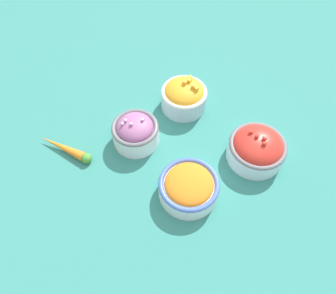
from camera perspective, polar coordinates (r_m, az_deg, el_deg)
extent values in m
plane|color=#337F75|center=(0.82, 0.00, -1.16)|extent=(3.00, 3.00, 0.00)
cylinder|color=silver|center=(0.83, 15.02, -0.69)|extent=(0.14, 0.14, 0.05)
torus|color=slate|center=(0.81, 15.40, 0.26)|extent=(0.14, 0.14, 0.01)
ellipsoid|color=red|center=(0.81, 15.40, 0.26)|extent=(0.12, 0.12, 0.06)
ellipsoid|color=red|center=(0.77, 16.49, 0.63)|extent=(0.01, 0.01, 0.01)
ellipsoid|color=red|center=(0.78, 16.49, 1.45)|extent=(0.01, 0.01, 0.01)
ellipsoid|color=red|center=(0.79, 14.27, 2.60)|extent=(0.01, 0.01, 0.01)
ellipsoid|color=red|center=(0.78, 15.30, 1.91)|extent=(0.01, 0.01, 0.01)
cylinder|color=white|center=(0.75, 3.60, -7.22)|extent=(0.14, 0.14, 0.04)
torus|color=#4766B7|center=(0.73, 3.69, -6.44)|extent=(0.14, 0.14, 0.01)
ellipsoid|color=orange|center=(0.73, 3.69, -6.44)|extent=(0.11, 0.11, 0.04)
cylinder|color=#B2C1CC|center=(0.90, 2.76, 8.34)|extent=(0.12, 0.12, 0.05)
torus|color=silver|center=(0.88, 2.83, 9.53)|extent=(0.12, 0.12, 0.01)
ellipsoid|color=orange|center=(0.88, 2.83, 9.53)|extent=(0.11, 0.11, 0.05)
cube|color=#F4A828|center=(0.87, 3.74, 11.46)|extent=(0.01, 0.01, 0.01)
cube|color=#F4A828|center=(0.86, 4.45, 10.52)|extent=(0.01, 0.01, 0.01)
cube|color=#F4A828|center=(0.86, 2.97, 11.19)|extent=(0.01, 0.01, 0.01)
cube|color=#F4A828|center=(0.88, 3.86, 11.93)|extent=(0.01, 0.01, 0.01)
cube|color=#F4A828|center=(0.86, 4.96, 10.10)|extent=(0.01, 0.01, 0.01)
cylinder|color=white|center=(0.83, -5.64, 2.26)|extent=(0.12, 0.12, 0.05)
torus|color=slate|center=(0.81, -5.79, 3.38)|extent=(0.12, 0.12, 0.01)
ellipsoid|color=#9E5B8E|center=(0.81, -5.79, 3.38)|extent=(0.09, 0.09, 0.05)
cube|color=#C699C1|center=(0.79, -4.56, 4.61)|extent=(0.01, 0.01, 0.01)
cube|color=#C699C1|center=(0.79, -7.38, 4.61)|extent=(0.01, 0.01, 0.01)
cube|color=#C699C1|center=(0.78, -6.40, 4.00)|extent=(0.01, 0.01, 0.01)
cube|color=#C699C1|center=(0.79, -7.91, 4.03)|extent=(0.01, 0.01, 0.01)
cone|color=orange|center=(0.86, -17.94, -0.01)|extent=(0.13, 0.05, 0.02)
sphere|color=#4C9338|center=(0.83, -14.02, -1.93)|extent=(0.03, 0.03, 0.03)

